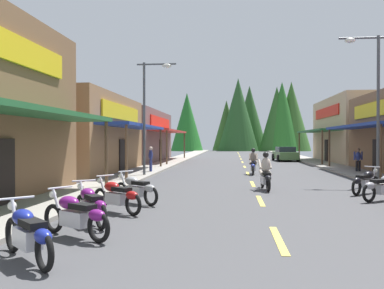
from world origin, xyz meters
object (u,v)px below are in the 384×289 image
Objects in this scene: parked_car_curbside at (285,154)px; motorcycle_parked_left_0 at (28,233)px; streetlamp_left at (150,103)px; streetlamp_right at (371,89)px; motorcycle_parked_left_3 at (117,195)px; motorcycle_parked_left_2 at (91,204)px; motorcycle_parked_right_5 at (366,181)px; motorcycle_parked_left_1 at (76,215)px; rider_cruising_trailing at (253,163)px; pedestrian_browsing at (358,159)px; pedestrian_by_shop at (151,158)px; motorcycle_parked_left_4 at (136,189)px; motorcycle_parked_right_4 at (383,186)px; rider_cruising_lead at (265,174)px.

motorcycle_parked_left_0 is at bearing 162.00° from parked_car_curbside.
streetlamp_right is (11.00, -2.53, 0.31)m from streetlamp_left.
motorcycle_parked_left_2 is at bearing 120.22° from motorcycle_parked_left_3.
motorcycle_parked_right_5 and motorcycle_parked_left_1 have the same top height.
motorcycle_parked_left_1 is 0.88× the size of rider_cruising_trailing.
motorcycle_parked_left_3 is 1.15× the size of pedestrian_browsing.
motorcycle_parked_left_2 is at bearing 73.29° from pedestrian_by_shop.
motorcycle_parked_left_4 is at bearing -59.06° from motorcycle_parked_left_3.
pedestrian_by_shop is (-1.75, 16.47, 0.47)m from motorcycle_parked_left_1.
pedestrian_by_shop is at bearing 100.75° from streetlamp_left.
streetlamp_right reaches higher than pedestrian_browsing.
streetlamp_right is 12.41m from motorcycle_parked_left_4.
motorcycle_parked_right_5 is at bearing -151.74° from rider_cruising_trailing.
motorcycle_parked_right_4 is at bearing -132.69° from motorcycle_parked_left_4.
motorcycle_parked_left_4 is at bearing 154.26° from motorcycle_parked_right_5.
streetlamp_right is 3.23× the size of rider_cruising_trailing.
streetlamp_right is 14.70m from motorcycle_parked_left_2.
parked_car_curbside is (3.81, 23.60, 0.03)m from rider_cruising_lead.
rider_cruising_trailing is (-3.80, 10.24, 0.17)m from motorcycle_parked_right_4.
motorcycle_parked_left_0 and motorcycle_parked_left_3 have the same top height.
streetlamp_right reaches higher than rider_cruising_trailing.
motorcycle_parked_right_5 is 1.05× the size of pedestrian_browsing.
pedestrian_by_shop is 18.80m from parked_car_curbside.
motorcycle_parked_left_2 is 0.99× the size of motorcycle_parked_left_4.
streetlamp_right is 4.25× the size of motorcycle_parked_left_0.
motorcycle_parked_left_4 is (0.16, 1.64, 0.00)m from motorcycle_parked_left_3.
streetlamp_left is 13.03m from motorcycle_parked_right_4.
parked_car_curbside reaches higher than motorcycle_parked_left_1.
rider_cruising_lead is at bearing 108.92° from motorcycle_parked_right_4.
streetlamp_right is at bearing 133.85° from pedestrian_by_shop.
rider_cruising_trailing is 0.49× the size of parked_car_curbside.
pedestrian_by_shop is at bearing 156.54° from streetlamp_right.
pedestrian_browsing is at bearing -90.70° from motorcycle_parked_left_1.
rider_cruising_lead is 23.91m from parked_car_curbside.
motorcycle_parked_left_0 is 18.25m from pedestrian_by_shop.
motorcycle_parked_left_0 is at bearing 150.78° from rider_cruising_lead.
motorcycle_parked_right_5 is (-1.41, -3.75, -3.96)m from streetlamp_right.
streetlamp_left is 13.23m from pedestrian_browsing.
motorcycle_parked_right_4 is 1.17× the size of pedestrian_browsing.
streetlamp_right is at bearing -65.41° from rider_cruising_lead.
motorcycle_parked_left_4 is 1.13× the size of pedestrian_browsing.
pedestrian_by_shop reaches higher than rider_cruising_trailing.
motorcycle_parked_right_4 is 0.84× the size of rider_cruising_lead.
rider_cruising_lead reaches higher than motorcycle_parked_right_4.
rider_cruising_trailing is at bearing 75.15° from motorcycle_parked_right_4.
motorcycle_parked_left_4 is (0.34, 3.26, 0.00)m from motorcycle_parked_left_2.
pedestrian_by_shop is at bearing -52.80° from motorcycle_parked_left_1.
motorcycle_parked_right_5 is at bearing -113.40° from motorcycle_parked_left_3.
motorcycle_parked_right_4 is at bearing -99.36° from motorcycle_parked_left_2.
streetlamp_right is 16.95m from motorcycle_parked_left_0.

